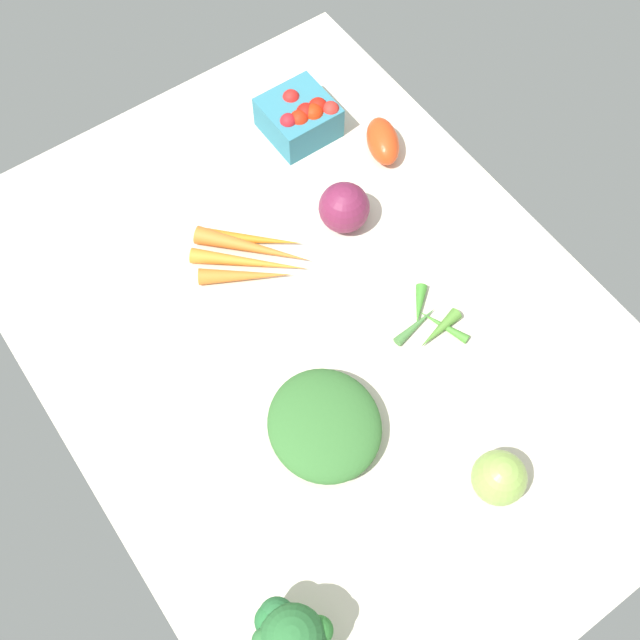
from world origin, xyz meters
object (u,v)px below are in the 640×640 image
object	(u,v)px
red_onion_near_basket	(344,208)
carrot_bunch	(251,255)
broccoli_head	(289,636)
heirloom_tomato_green	(499,478)
berry_basket	(301,116)
roma_tomato	(383,141)
leafy_greens_clump	(324,425)
okra_pile	(430,322)

from	to	relation	value
red_onion_near_basket	carrot_bunch	size ratio (longest dim) A/B	0.44
broccoli_head	heirloom_tomato_green	world-z (taller)	broccoli_head
red_onion_near_basket	berry_basket	bearing A→B (deg)	165.05
red_onion_near_basket	berry_basket	world-z (taller)	red_onion_near_basket
red_onion_near_basket	roma_tomato	size ratio (longest dim) A/B	0.86
berry_basket	roma_tomato	size ratio (longest dim) A/B	1.18
leafy_greens_clump	okra_pile	world-z (taller)	leafy_greens_clump
carrot_bunch	roma_tomato	bearing A→B (deg)	100.22
broccoli_head	okra_pile	world-z (taller)	broccoli_head
carrot_bunch	broccoli_head	size ratio (longest dim) A/B	1.65
okra_pile	berry_basket	world-z (taller)	berry_basket
red_onion_near_basket	okra_pile	bearing A→B (deg)	-1.10
heirloom_tomato_green	red_onion_near_basket	bearing A→B (deg)	169.34
leafy_greens_clump	roma_tomato	bearing A→B (deg)	133.53
broccoli_head	berry_basket	xyz separation A→B (cm)	(-63.89, 45.65, -2.87)
okra_pile	heirloom_tomato_green	xyz separation A→B (cm)	(23.21, -8.01, 2.70)
broccoli_head	roma_tomato	size ratio (longest dim) A/B	1.19
carrot_bunch	okra_pile	distance (cm)	28.29
broccoli_head	okra_pile	size ratio (longest dim) A/B	0.94
carrot_bunch	broccoli_head	distance (cm)	54.25
okra_pile	berry_basket	bearing A→B (deg)	172.33
carrot_bunch	okra_pile	world-z (taller)	carrot_bunch
carrot_bunch	okra_pile	xyz separation A→B (cm)	(24.08, 14.83, -0.43)
leafy_greens_clump	berry_basket	distance (cm)	52.36
red_onion_near_basket	okra_pile	distance (cm)	21.75
okra_pile	roma_tomato	xyz separation A→B (cm)	(-29.23, 13.75, 1.65)
roma_tomato	heirloom_tomato_green	world-z (taller)	heirloom_tomato_green
broccoli_head	leafy_greens_clump	bearing A→B (deg)	135.94
broccoli_head	okra_pile	distance (cm)	46.96
broccoli_head	carrot_bunch	bearing A→B (deg)	151.96
red_onion_near_basket	roma_tomato	world-z (taller)	red_onion_near_basket
leafy_greens_clump	heirloom_tomato_green	distance (cm)	23.25
okra_pile	roma_tomato	size ratio (longest dim) A/B	1.26
roma_tomato	heirloom_tomato_green	distance (cm)	56.79
heirloom_tomato_green	okra_pile	bearing A→B (deg)	160.97
carrot_bunch	berry_basket	size ratio (longest dim) A/B	1.66
roma_tomato	red_onion_near_basket	bearing A→B (deg)	144.13
leafy_greens_clump	berry_basket	bearing A→B (deg)	148.77
leafy_greens_clump	berry_basket	world-z (taller)	berry_basket
okra_pile	roma_tomato	bearing A→B (deg)	154.81
leafy_greens_clump	okra_pile	bearing A→B (deg)	101.61
leafy_greens_clump	red_onion_near_basket	xyz separation A→B (cm)	(-25.99, 22.13, 1.26)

